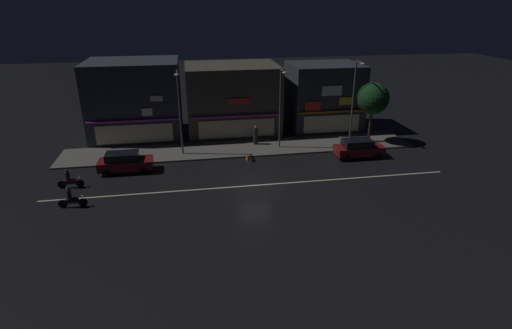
{
  "coord_description": "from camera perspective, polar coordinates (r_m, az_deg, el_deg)",
  "views": [
    {
      "loc": [
        -4.6,
        -27.47,
        13.24
      ],
      "look_at": [
        0.34,
        1.35,
        1.17
      ],
      "focal_mm": 28.25,
      "sensor_mm": 36.0,
      "label": 1
    }
  ],
  "objects": [
    {
      "name": "motorcycle_lead",
      "position": [
        30.21,
        -24.68,
        -4.44
      ],
      "size": [
        1.9,
        0.6,
        1.52
      ],
      "rotation": [
        0.0,
        0.0,
        3.2
      ],
      "color": "black",
      "rests_on": "ground"
    },
    {
      "name": "ground_plane",
      "position": [
        30.84,
        -0.2,
        -2.99
      ],
      "size": [
        140.0,
        140.0,
        0.0
      ],
      "primitive_type": "plane",
      "color": "black"
    },
    {
      "name": "storefront_right_block",
      "position": [
        42.93,
        -16.68,
        8.84
      ],
      "size": [
        8.94,
        7.23,
        7.66
      ],
      "color": "#2D333D",
      "rests_on": "ground"
    },
    {
      "name": "parked_car_trailing",
      "position": [
        34.63,
        -18.07,
        0.35
      ],
      "size": [
        4.3,
        1.98,
        1.67
      ],
      "color": "maroon",
      "rests_on": "ground"
    },
    {
      "name": "storefront_center_block",
      "position": [
        44.62,
        9.51,
        9.48
      ],
      "size": [
        7.4,
        6.28,
        6.94
      ],
      "color": "#2D333D",
      "rests_on": "ground"
    },
    {
      "name": "sidewalk_far",
      "position": [
        38.31,
        -2.24,
        2.31
      ],
      "size": [
        32.75,
        4.68,
        0.14
      ],
      "primitive_type": "cube",
      "color": "#5B5954",
      "rests_on": "ground"
    },
    {
      "name": "motorcycle_following",
      "position": [
        33.33,
        -24.88,
        -2.0
      ],
      "size": [
        1.9,
        0.6,
        1.52
      ],
      "rotation": [
        0.0,
        0.0,
        -0.07
      ],
      "color": "black",
      "rests_on": "ground"
    },
    {
      "name": "lane_divider_stripe",
      "position": [
        30.83,
        -0.2,
        -2.98
      ],
      "size": [
        31.11,
        0.16,
        0.01
      ],
      "primitive_type": "cube",
      "color": "beige",
      "rests_on": "ground"
    },
    {
      "name": "streetlamp_west",
      "position": [
        35.89,
        -10.78,
        8.05
      ],
      "size": [
        0.44,
        1.64,
        7.55
      ],
      "color": "#47494C",
      "rests_on": "sidewalk_far"
    },
    {
      "name": "storefront_left_block",
      "position": [
        42.94,
        -3.38,
        9.3
      ],
      "size": [
        9.44,
        7.26,
        7.02
      ],
      "color": "#4C443A",
      "rests_on": "ground"
    },
    {
      "name": "parked_car_near_kerb",
      "position": [
        37.13,
        14.32,
        2.26
      ],
      "size": [
        4.3,
        1.98,
        1.67
      ],
      "color": "maroon",
      "rests_on": "ground"
    },
    {
      "name": "streetlamp_mid",
      "position": [
        37.08,
        3.54,
        8.74
      ],
      "size": [
        0.44,
        1.64,
        7.4
      ],
      "color": "#47494C",
      "rests_on": "sidewalk_far"
    },
    {
      "name": "pedestrian_on_sidewalk",
      "position": [
        38.96,
        -0.06,
        4.09
      ],
      "size": [
        0.41,
        0.41,
        1.83
      ],
      "rotation": [
        0.0,
        0.0,
        0.1
      ],
      "color": "#232328",
      "rests_on": "sidewalk_far"
    },
    {
      "name": "street_tree",
      "position": [
        40.48,
        16.25,
        8.95
      ],
      "size": [
        3.04,
        3.04,
        5.8
      ],
      "color": "#473323",
      "rests_on": "sidewalk_far"
    },
    {
      "name": "streetlamp_east",
      "position": [
        39.65,
        13.75,
        9.45
      ],
      "size": [
        0.44,
        1.64,
        7.92
      ],
      "color": "#47494C",
      "rests_on": "sidewalk_far"
    },
    {
      "name": "traffic_cone",
      "position": [
        35.66,
        -1.19,
        1.11
      ],
      "size": [
        0.36,
        0.36,
        0.55
      ],
      "primitive_type": "cone",
      "color": "orange",
      "rests_on": "ground"
    }
  ]
}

